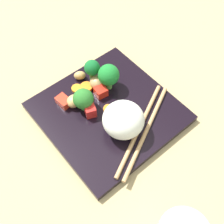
{
  "coord_description": "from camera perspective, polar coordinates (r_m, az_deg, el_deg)",
  "views": [
    {
      "loc": [
        24.51,
        -19.86,
        48.73
      ],
      "look_at": [
        1.87,
        -0.6,
        3.45
      ],
      "focal_mm": 45.23,
      "sensor_mm": 36.0,
      "label": 1
    }
  ],
  "objects": [
    {
      "name": "ground_plane",
      "position": [
        0.59,
        -0.74,
        -0.9
      ],
      "size": [
        110.0,
        110.0,
        2.0
      ],
      "primitive_type": "cube",
      "color": "tan"
    },
    {
      "name": "square_plate",
      "position": [
        0.57,
        -0.75,
        0.02
      ],
      "size": [
        25.6,
        25.6,
        1.45
      ],
      "primitive_type": "cube",
      "rotation": [
        0.0,
        0.0,
        -0.01
      ],
      "color": "black",
      "rests_on": "ground_plane"
    },
    {
      "name": "rice_mound",
      "position": [
        0.52,
        2.31,
        -1.58
      ],
      "size": [
        10.96,
        10.95,
        6.64
      ],
      "primitive_type": "ellipsoid",
      "rotation": [
        0.0,
        0.0,
        2.32
      ],
      "color": "white",
      "rests_on": "square_plate"
    },
    {
      "name": "broccoli_floret_0",
      "position": [
        0.59,
        -4.06,
        8.8
      ],
      "size": [
        3.32,
        3.32,
        5.25
      ],
      "color": "#5D943E",
      "rests_on": "square_plate"
    },
    {
      "name": "broccoli_floret_1",
      "position": [
        0.55,
        -5.83,
        2.63
      ],
      "size": [
        4.13,
        4.13,
        4.94
      ],
      "color": "#529F3F",
      "rests_on": "square_plate"
    },
    {
      "name": "broccoli_floret_2",
      "position": [
        0.58,
        -0.7,
        7.42
      ],
      "size": [
        4.44,
        4.44,
        5.76
      ],
      "color": "#61B149",
      "rests_on": "square_plate"
    },
    {
      "name": "carrot_slice_0",
      "position": [
        0.6,
        -7.14,
        4.72
      ],
      "size": [
        2.87,
        2.87,
        0.58
      ],
      "primitive_type": "cylinder",
      "rotation": [
        0.0,
        0.0,
        4.33
      ],
      "color": "orange",
      "rests_on": "square_plate"
    },
    {
      "name": "carrot_slice_1",
      "position": [
        0.6,
        -5.24,
        4.98
      ],
      "size": [
        2.73,
        2.73,
        0.79
      ],
      "primitive_type": "cylinder",
      "rotation": [
        0.0,
        0.0,
        3.1
      ],
      "color": "orange",
      "rests_on": "square_plate"
    },
    {
      "name": "carrot_slice_2",
      "position": [
        0.58,
        -5.21,
        2.88
      ],
      "size": [
        3.96,
        3.96,
        0.53
      ],
      "primitive_type": "cylinder",
      "rotation": [
        0.0,
        0.0,
        4.1
      ],
      "color": "orange",
      "rests_on": "square_plate"
    },
    {
      "name": "carrot_slice_3",
      "position": [
        0.57,
        -0.91,
        0.62
      ],
      "size": [
        2.83,
        2.83,
        0.66
      ],
      "primitive_type": "cylinder",
      "rotation": [
        0.0,
        0.0,
        5.47
      ],
      "color": "orange",
      "rests_on": "square_plate"
    },
    {
      "name": "pepper_chunk_0",
      "position": [
        0.55,
        -4.41,
        0.27
      ],
      "size": [
        2.76,
        2.71,
        2.38
      ],
      "primitive_type": "cube",
      "rotation": [
        0.0,
        0.0,
        5.9
      ],
      "color": "red",
      "rests_on": "square_plate"
    },
    {
      "name": "pepper_chunk_1",
      "position": [
        0.58,
        -2.29,
        4.16
      ],
      "size": [
        2.68,
        2.69,
        1.94
      ],
      "primitive_type": "cube",
      "rotation": [
        0.0,
        0.0,
        1.41
      ],
      "color": "red",
      "rests_on": "square_plate"
    },
    {
      "name": "pepper_chunk_2",
      "position": [
        0.58,
        -9.76,
        2.14
      ],
      "size": [
        3.19,
        2.41,
        1.66
      ],
      "primitive_type": "cube",
      "rotation": [
        0.0,
        0.0,
        0.09
      ],
      "color": "red",
      "rests_on": "square_plate"
    },
    {
      "name": "chicken_piece_0",
      "position": [
        0.6,
        -2.95,
        6.06
      ],
      "size": [
        4.36,
        4.5,
        2.49
      ],
      "primitive_type": "ellipsoid",
      "rotation": [
        0.0,
        0.0,
        2.0
      ],
      "color": "tan",
      "rests_on": "square_plate"
    },
    {
      "name": "chicken_piece_1",
      "position": [
        0.57,
        -7.76,
        2.2
      ],
      "size": [
        3.44,
        3.66,
        2.37
      ],
      "primitive_type": "ellipsoid",
      "rotation": [
        0.0,
        0.0,
        5.01
      ],
      "color": "tan",
      "rests_on": "square_plate"
    },
    {
      "name": "chicken_piece_2",
      "position": [
        0.62,
        -6.53,
        7.35
      ],
      "size": [
        2.92,
        3.13,
        1.83
      ],
      "primitive_type": "ellipsoid",
      "rotation": [
        0.0,
        0.0,
        1.01
      ],
      "color": "tan",
      "rests_on": "square_plate"
    },
    {
      "name": "chopstick_pair",
      "position": [
        0.54,
        6.28,
        -3.5
      ],
      "size": [
        11.38,
        21.07,
        0.78
      ],
      "rotation": [
        0.0,
        0.0,
        8.29
      ],
      "color": "tan",
      "rests_on": "square_plate"
    }
  ]
}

